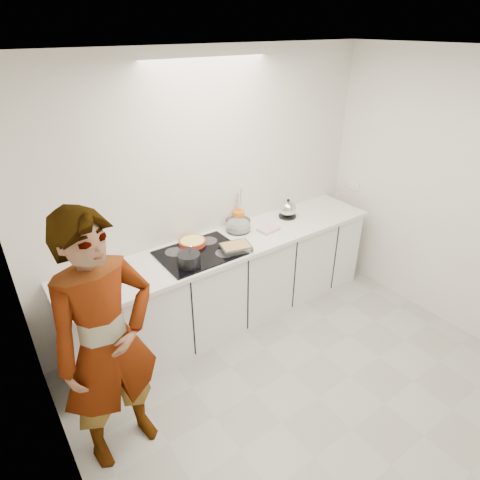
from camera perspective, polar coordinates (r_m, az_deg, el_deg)
floor at (r=3.64m, az=11.08°, el=-21.20°), size 3.60×3.20×0.00m
ceiling at (r=2.39m, az=17.32°, el=23.88°), size 3.60×3.20×0.00m
wall_back at (r=3.89m, az=-4.15°, el=6.60°), size 3.60×0.00×2.60m
wall_left at (r=2.08m, az=-24.41°, el=-18.91°), size 0.00×3.20×2.60m
wall_right at (r=4.22m, az=29.96°, el=4.50°), size 0.02×3.20×2.60m
base_cabinets at (r=4.06m, az=-1.32°, el=-6.18°), size 3.20×0.58×0.87m
countertop at (r=3.82m, az=-1.40°, el=-0.56°), size 3.24×0.64×0.04m
hob at (r=3.63m, az=-5.79°, el=-1.87°), size 0.72×0.54×0.01m
tart_dish at (r=3.76m, az=-6.79°, el=-0.26°), size 0.26×0.26×0.04m
saucepan at (r=3.43m, az=-7.28°, el=-2.76°), size 0.24×0.24×0.19m
baking_dish at (r=3.64m, az=-0.62°, el=-1.03°), size 0.31×0.26×0.05m
mixing_bowl at (r=4.00m, az=-0.27°, el=2.04°), size 0.30×0.30×0.12m
tea_towel at (r=4.03m, az=4.05°, el=1.55°), size 0.21×0.16×0.03m
kettle at (r=4.30m, az=6.81°, el=4.33°), size 0.24×0.24×0.21m
utensil_crock at (r=4.11m, az=-0.19°, el=3.15°), size 0.14×0.14×0.15m
cook at (r=2.76m, az=-18.33°, el=-13.98°), size 0.75×0.55×1.89m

